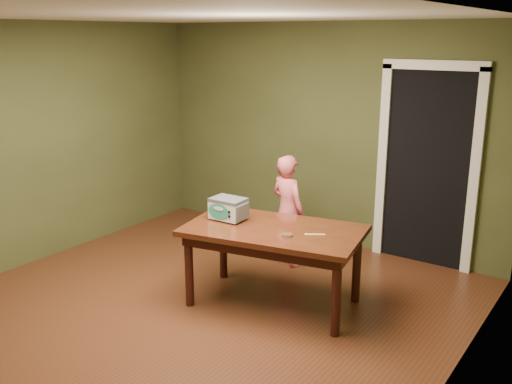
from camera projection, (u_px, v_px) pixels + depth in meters
floor at (184, 316)px, 5.14m from camera, size 5.00×5.00×0.00m
room_shell at (177, 128)px, 4.68m from camera, size 4.52×5.02×2.61m
doorway at (436, 164)px, 6.34m from camera, size 1.10×0.66×2.25m
dining_table at (274, 238)px, 5.22m from camera, size 1.74×1.19×0.75m
toy_oven at (228, 208)px, 5.39m from camera, size 0.35×0.24×0.21m
baking_pan at (287, 235)px, 4.97m from camera, size 0.10×0.10×0.02m
spatula at (315, 235)px, 5.00m from camera, size 0.17×0.12×0.01m
child at (288, 211)px, 6.16m from camera, size 0.51×0.40×1.23m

